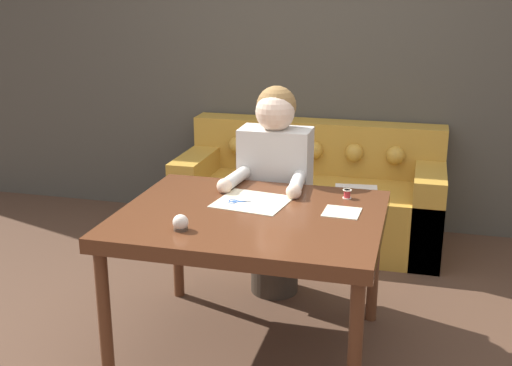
# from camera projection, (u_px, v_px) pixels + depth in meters

# --- Properties ---
(ground_plane) EXTENTS (16.00, 16.00, 0.00)m
(ground_plane) POSITION_uv_depth(u_px,v_px,m) (247.00, 343.00, 3.29)
(ground_plane) COLOR #4C3323
(wall_back) EXTENTS (8.00, 0.06, 2.60)m
(wall_back) POSITION_uv_depth(u_px,v_px,m) (316.00, 51.00, 4.65)
(wall_back) COLOR #474238
(wall_back) RESTS_ON ground_plane
(dining_table) EXTENTS (1.24, 1.01, 0.72)m
(dining_table) POSITION_uv_depth(u_px,v_px,m) (251.00, 226.00, 3.05)
(dining_table) COLOR #562D19
(dining_table) RESTS_ON ground_plane
(couch) EXTENTS (1.83, 0.79, 0.81)m
(couch) POSITION_uv_depth(u_px,v_px,m) (310.00, 198.00, 4.57)
(couch) COLOR #B7842D
(couch) RESTS_ON ground_plane
(person) EXTENTS (0.45, 0.57, 1.23)m
(person) POSITION_uv_depth(u_px,v_px,m) (276.00, 190.00, 3.66)
(person) COLOR #33281E
(person) RESTS_ON ground_plane
(pattern_paper_main) EXTENTS (0.38, 0.36, 0.00)m
(pattern_paper_main) POSITION_uv_depth(u_px,v_px,m) (253.00, 202.00, 3.18)
(pattern_paper_main) COLOR beige
(pattern_paper_main) RESTS_ON dining_table
(pattern_paper_offcut) EXTENTS (0.18, 0.18, 0.00)m
(pattern_paper_offcut) POSITION_uv_depth(u_px,v_px,m) (342.00, 212.00, 3.03)
(pattern_paper_offcut) COLOR beige
(pattern_paper_offcut) RESTS_ON dining_table
(scissors) EXTENTS (0.21, 0.10, 0.01)m
(scissors) POSITION_uv_depth(u_px,v_px,m) (241.00, 202.00, 3.18)
(scissors) COLOR silver
(scissors) RESTS_ON dining_table
(thread_spool) EXTENTS (0.04, 0.04, 0.05)m
(thread_spool) POSITION_uv_depth(u_px,v_px,m) (347.00, 194.00, 3.23)
(thread_spool) COLOR red
(thread_spool) RESTS_ON dining_table
(pin_cushion) EXTENTS (0.07, 0.07, 0.07)m
(pin_cushion) POSITION_uv_depth(u_px,v_px,m) (181.00, 223.00, 2.81)
(pin_cushion) COLOR #4C3828
(pin_cushion) RESTS_ON dining_table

